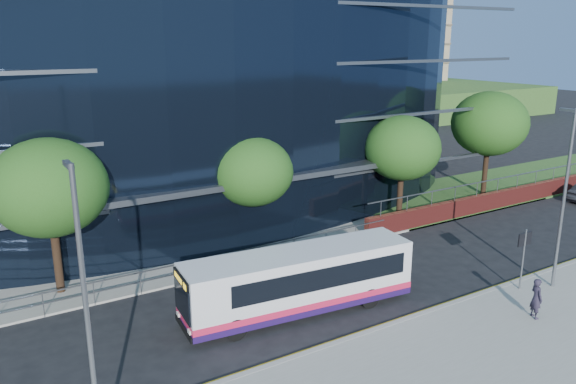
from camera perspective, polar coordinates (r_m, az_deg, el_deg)
ground at (r=25.26m, az=13.25°, el=-10.80°), size 200.00×200.00×0.00m
pavement_near at (r=22.44m, az=22.54°, el=-14.96°), size 80.00×8.00×0.15m
kerb at (r=24.61m, az=14.92°, el=-11.44°), size 80.00×0.25×0.16m
yellow_line_outer at (r=24.76m, az=14.57°, el=-11.43°), size 80.00×0.08×0.01m
yellow_line_inner at (r=24.85m, az=14.32°, el=-11.31°), size 80.00×0.08×0.01m
far_forecourt at (r=30.72m, az=-9.78°, el=-5.67°), size 50.00×8.00×0.10m
grass_verge at (r=49.67m, az=24.19°, el=1.34°), size 36.00×8.00×0.12m
glass_office at (r=38.77m, az=-13.13°, el=10.61°), size 44.00×23.10×16.00m
retaining_wall at (r=44.32m, az=25.22°, el=0.38°), size 34.00×0.40×2.11m
guard_railings at (r=26.30m, az=-10.60°, el=-7.59°), size 24.00×0.05×1.10m
apartment_block at (r=87.57m, az=1.98°, el=15.49°), size 60.00×42.00×30.00m
street_sign at (r=26.75m, az=22.86°, el=-5.13°), size 0.85×0.09×2.80m
tree_far_a at (r=25.73m, az=-23.11°, el=0.39°), size 4.95×4.95×6.98m
tree_far_b at (r=29.39m, az=-3.61°, el=2.06°), size 4.29×4.29×6.05m
tree_far_c at (r=34.67m, az=11.55°, el=4.39°), size 4.62×4.62×6.51m
tree_far_d at (r=41.79m, az=19.80°, el=6.54°), size 5.28×5.28×7.44m
tree_dist_e at (r=69.16m, az=4.32°, el=10.02°), size 4.62×4.62×6.51m
tree_dist_f at (r=81.01m, az=12.83°, el=10.24°), size 4.29×4.29×6.05m
streetlight_west at (r=15.27m, az=-19.85°, el=-10.94°), size 0.15×0.77×8.00m
streetlight_east at (r=27.00m, az=26.24°, el=-0.23°), size 0.15×0.77×8.00m
city_bus at (r=23.26m, az=1.31°, el=-8.92°), size 9.94×3.19×2.64m
pedestrian at (r=24.74m, az=23.91°, el=-9.84°), size 0.57×0.70×1.67m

